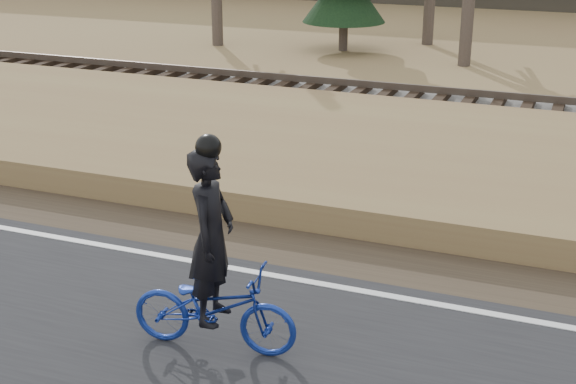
% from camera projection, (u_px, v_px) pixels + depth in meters
% --- Properties ---
extents(ground, '(120.00, 120.00, 0.00)m').
position_uv_depth(ground, '(553.00, 339.00, 8.81)').
color(ground, olive).
rests_on(ground, ground).
extents(edge_line, '(120.00, 0.12, 0.01)m').
position_uv_depth(edge_line, '(555.00, 325.00, 8.97)').
color(edge_line, silver).
rests_on(edge_line, road).
extents(shoulder, '(120.00, 1.60, 0.04)m').
position_uv_depth(shoulder, '(561.00, 290.00, 9.85)').
color(shoulder, '#473A2B').
rests_on(shoulder, ground).
extents(embankment, '(120.00, 5.00, 0.44)m').
position_uv_depth(embankment, '(576.00, 196.00, 12.40)').
color(embankment, olive).
rests_on(embankment, ground).
extents(cyclist, '(1.85, 0.82, 2.36)m').
position_uv_depth(cyclist, '(213.00, 282.00, 8.28)').
color(cyclist, navy).
rests_on(cyclist, road).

